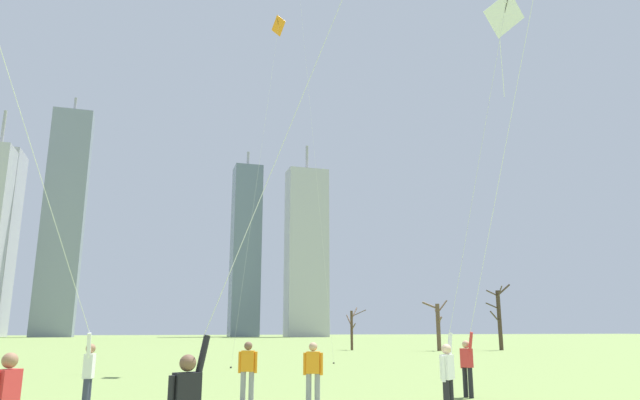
% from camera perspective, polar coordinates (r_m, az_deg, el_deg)
% --- Properties ---
extents(kite_flyer_midfield_center_white, '(4.15, 1.63, 11.92)m').
position_cam_1_polar(kite_flyer_midfield_center_white, '(14.06, 14.49, -6.90)').
color(kite_flyer_midfield_center_white, black).
rests_on(kite_flyer_midfield_center_white, ground).
extents(kite_flyer_midfield_right_blue, '(0.63, 7.40, 14.98)m').
position_cam_1_polar(kite_flyer_midfield_right_blue, '(16.97, 15.78, -10.43)').
color(kite_flyer_midfield_right_blue, black).
rests_on(kite_flyer_midfield_right_blue, ground).
extents(kite_flyer_foreground_left_green, '(4.80, 0.98, 12.64)m').
position_cam_1_polar(kite_flyer_foreground_left_green, '(8.01, -9.36, -10.10)').
color(kite_flyer_foreground_left_green, gray).
rests_on(kite_flyer_foreground_left_green, ground).
extents(kite_flyer_foreground_right_purple, '(4.16, 9.01, 13.68)m').
position_cam_1_polar(kite_flyer_foreground_right_purple, '(13.33, -24.53, -9.05)').
color(kite_flyer_foreground_right_purple, '#33384C').
rests_on(kite_flyer_foreground_right_purple, ground).
extents(bystander_watching_nearby, '(0.48, 0.32, 1.62)m').
position_cam_1_polar(bystander_watching_nearby, '(14.82, -0.71, -17.07)').
color(bystander_watching_nearby, gray).
rests_on(bystander_watching_nearby, ground).
extents(bystander_far_off_by_trees, '(0.49, 0.30, 1.62)m').
position_cam_1_polar(bystander_far_off_by_trees, '(15.63, -7.39, -16.76)').
color(bystander_far_off_by_trees, gray).
rests_on(bystander_far_off_by_trees, ground).
extents(distant_kite_high_overhead_orange, '(2.20, 2.05, 19.50)m').
position_cam_1_polar(distant_kite_high_overhead_orange, '(33.06, -4.57, 15.21)').
color(distant_kite_high_overhead_orange, orange).
rests_on(distant_kite_high_overhead_orange, ground).
extents(bare_tree_far_right_edge, '(1.52, 3.11, 4.08)m').
position_cam_1_polar(bare_tree_far_right_edge, '(55.46, 3.28, -12.82)').
color(bare_tree_far_right_edge, '#4C3828').
rests_on(bare_tree_far_right_edge, ground).
extents(bare_tree_right_of_center, '(2.40, 2.80, 4.67)m').
position_cam_1_polar(bare_tree_right_of_center, '(54.54, 11.94, -12.26)').
color(bare_tree_right_of_center, brown).
rests_on(bare_tree_right_of_center, ground).
extents(bare_tree_rightmost, '(2.90, 1.46, 6.27)m').
position_cam_1_polar(bare_tree_rightmost, '(57.72, 17.80, -11.26)').
color(bare_tree_rightmost, '#423326').
rests_on(bare_tree_rightmost, ground).
extents(skyline_mid_tower_left, '(7.65, 7.30, 51.49)m').
position_cam_1_polar(skyline_mid_tower_left, '(155.69, -7.61, -4.99)').
color(skyline_mid_tower_left, slate).
rests_on(skyline_mid_tower_left, ground).
extents(skyline_mid_tower_right, '(10.91, 6.49, 52.23)m').
position_cam_1_polar(skyline_mid_tower_right, '(151.09, -1.39, -5.22)').
color(skyline_mid_tower_right, '#B2B2B7').
rests_on(skyline_mid_tower_right, ground).
extents(skyline_squat_block, '(10.22, 5.28, 65.02)m').
position_cam_1_polar(skyline_squat_block, '(163.38, -24.71, -1.80)').
color(skyline_squat_block, gray).
rests_on(skyline_squat_block, ground).
extents(skyline_wide_slab, '(6.17, 11.76, 49.41)m').
position_cam_1_polar(skyline_wide_slab, '(171.04, -29.79, -3.68)').
color(skyline_wide_slab, '#B2B2B7').
rests_on(skyline_wide_slab, ground).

